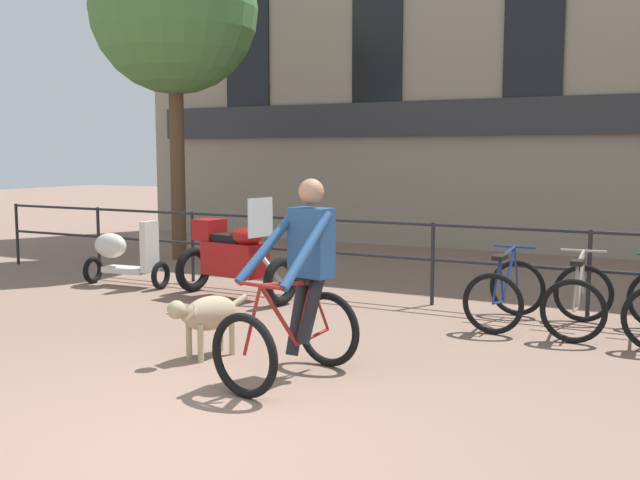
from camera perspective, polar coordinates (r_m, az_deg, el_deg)
ground_plane at (r=5.19m, az=-11.44°, el=-15.17°), size 60.00×60.00×0.00m
canal_railing at (r=9.51m, az=8.59°, el=-0.72°), size 15.05×0.05×1.05m
building_facade at (r=15.25m, az=16.30°, el=16.41°), size 18.00×0.72×9.18m
cyclist_with_bike at (r=6.36m, az=-1.62°, el=-3.79°), size 0.86×1.27×1.70m
dog at (r=7.12m, az=-8.61°, el=-5.63°), size 0.43×0.94×0.59m
parked_motorcycle at (r=9.92m, az=-6.58°, el=-1.24°), size 1.79×0.90×1.35m
parked_bicycle_near_lamp at (r=8.64m, az=13.96°, el=-3.94°), size 0.68×1.12×0.86m
parked_bicycle_mid_left at (r=8.49m, az=19.10°, el=-4.29°), size 0.72×1.14×0.86m
parked_scooter at (r=11.14m, az=-14.77°, el=-1.08°), size 1.31×0.49×0.96m
tree_canalside_left at (r=13.87m, az=-11.05°, el=16.76°), size 2.93×2.93×5.87m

